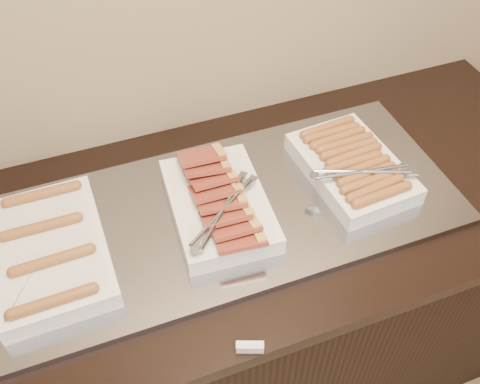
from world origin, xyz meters
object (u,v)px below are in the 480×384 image
counter (218,311)px  dish_left (50,251)px  warming_tray (219,214)px  dish_right (353,166)px  dish_center (219,204)px

counter → dish_left: dish_left is taller
warming_tray → dish_right: (0.37, -0.00, 0.05)m
warming_tray → dish_center: dish_center is taller
dish_left → dish_right: 0.77m
counter → dish_right: 0.63m
dish_left → dish_right: bearing=-1.4°
dish_left → dish_center: bearing=-1.7°
warming_tray → dish_left: dish_left is taller
warming_tray → dish_center: bearing=-108.4°
counter → warming_tray: warming_tray is taller
dish_left → dish_right: size_ratio=1.09×
warming_tray → dish_left: bearing=-180.0°
counter → warming_tray: 0.46m
dish_left → counter: bearing=-1.1°
counter → dish_right: size_ratio=5.98×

